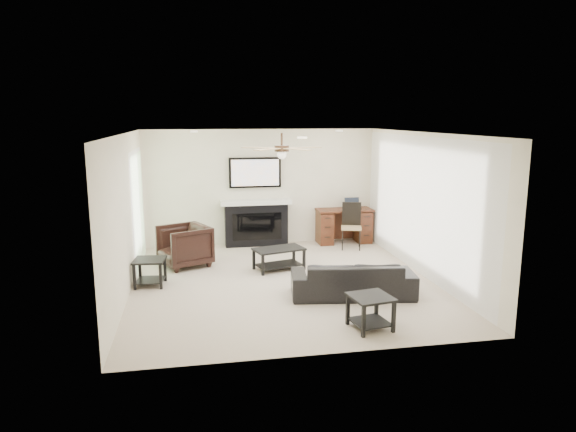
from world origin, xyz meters
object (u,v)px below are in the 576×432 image
fireplace_unit (256,202)px  sofa (353,279)px  armchair (184,246)px  coffee_table (279,259)px  desk (344,226)px

fireplace_unit → sofa: bearing=-72.5°
armchair → coffee_table: armchair is taller
sofa → coffee_table: size_ratio=2.12×
armchair → coffee_table: 1.80m
armchair → desk: bearing=85.5°
desk → sofa: bearing=-104.3°
armchair → sofa: bearing=26.5°
armchair → coffee_table: (1.70, -0.55, -0.19)m
desk → coffee_table: bearing=-134.8°
coffee_table → fireplace_unit: fireplace_unit is taller
sofa → coffee_table: sofa is taller
armchair → desk: armchair is taller
sofa → armchair: armchair is taller
sofa → fireplace_unit: 3.68m
sofa → armchair: size_ratio=2.23×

